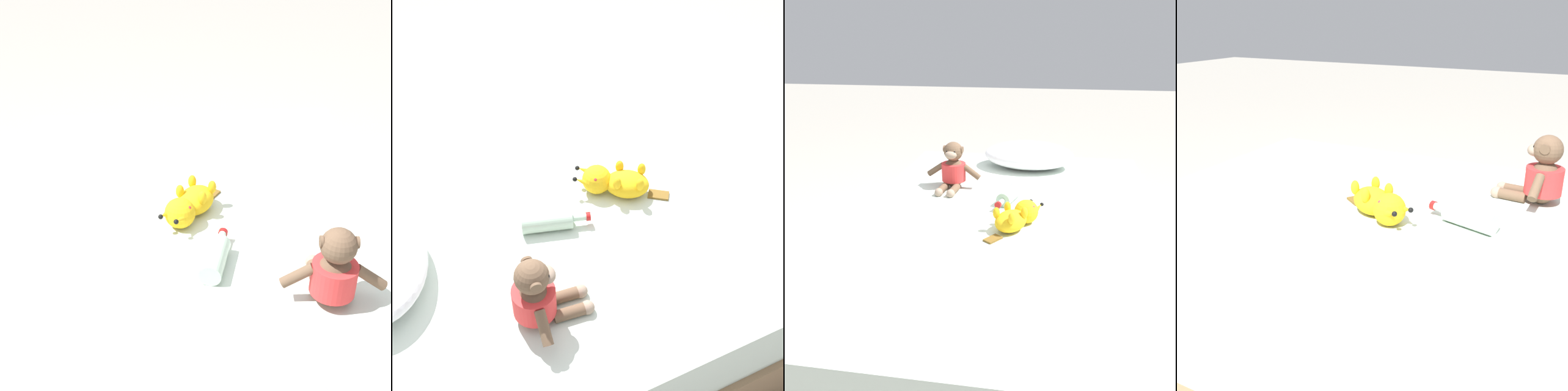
% 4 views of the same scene
% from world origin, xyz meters
% --- Properties ---
extents(ground_plane, '(16.00, 16.00, 0.00)m').
position_xyz_m(ground_plane, '(0.00, 0.00, 0.00)').
color(ground_plane, '#9E998E').
extents(bed, '(1.37, 1.97, 0.45)m').
position_xyz_m(bed, '(0.00, 0.00, 0.22)').
color(bed, '#846647').
rests_on(bed, ground_plane).
extents(plush_monkey, '(0.29, 0.24, 0.24)m').
position_xyz_m(plush_monkey, '(-0.33, 0.31, 0.55)').
color(plush_monkey, brown).
rests_on(plush_monkey, bed).
extents(plush_yellow_creature, '(0.23, 0.30, 0.10)m').
position_xyz_m(plush_yellow_creature, '(0.02, -0.11, 0.50)').
color(plush_yellow_creature, yellow).
rests_on(plush_yellow_creature, bed).
extents(glass_bottle, '(0.11, 0.23, 0.07)m').
position_xyz_m(glass_bottle, '(-0.03, 0.16, 0.48)').
color(glass_bottle, '#B2D1B7').
rests_on(glass_bottle, bed).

